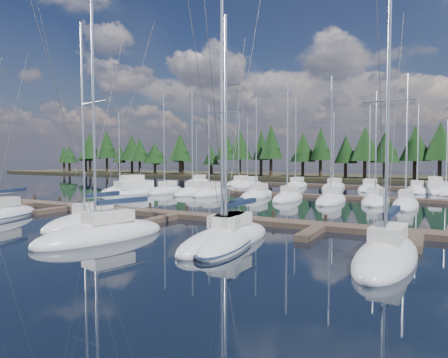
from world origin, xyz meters
The scene contains 13 objects.
ground centered at (0.00, 30.00, 0.00)m, with size 260.00×260.00×0.00m, color black.
far_shore centered at (0.00, 90.00, 0.30)m, with size 220.00×30.00×0.60m, color #302D1B.
main_dock centered at (0.00, 17.36, 0.20)m, with size 44.00×6.13×0.90m.
back_docks centered at (0.00, 49.58, 0.20)m, with size 50.00×21.80×0.40m.
front_sailboat_2 centered at (-3.25, 11.07, 0.30)m, with size 3.14×7.83×15.30m.
front_sailboat_3 centered at (0.93, 8.21, 0.29)m, with size 4.88×9.34×15.11m.
front_sailboat_4 centered at (8.41, 10.55, 0.29)m, with size 4.43×9.42×13.71m.
front_sailboat_5 centered at (8.30, 10.61, 0.31)m, with size 3.12×9.18×16.40m.
front_sailboat_6 centered at (16.98, 10.64, 0.29)m, with size 3.09×8.89×13.85m.
back_sailboat_rows centered at (0.84, 45.51, 0.26)m, with size 46.87×31.82×15.75m.
motor_yacht_left centered at (-17.91, 33.07, 0.48)m, with size 5.89×9.11×4.32m.
motor_yacht_right centered at (18.86, 53.88, 0.44)m, with size 3.71×8.04×3.86m.
tree_line centered at (-0.75, 80.20, 7.39)m, with size 184.60×12.00×12.84m.
Camera 1 is at (18.99, -9.77, 5.00)m, focal length 32.00 mm.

